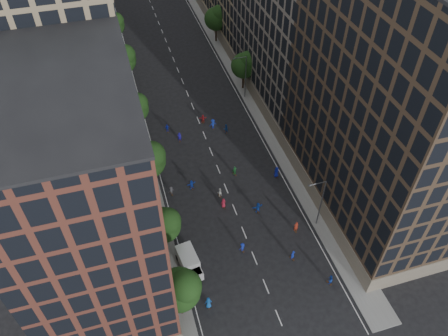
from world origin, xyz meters
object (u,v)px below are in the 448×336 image
(streetlamp_far, at_px, (244,75))
(skater_2, at_px, (330,280))
(streetlamp_near, at_px, (320,201))
(skater_0, at_px, (208,303))
(cargo_van, at_px, (189,262))
(skater_1, at_px, (293,255))

(streetlamp_far, distance_m, skater_2, 42.68)
(streetlamp_near, bearing_deg, skater_0, -156.02)
(cargo_van, relative_size, skater_0, 2.78)
(cargo_van, xyz_separation_m, skater_2, (16.89, -7.35, -0.59))
(streetlamp_far, relative_size, skater_0, 4.81)
(cargo_van, bearing_deg, skater_0, -88.13)
(skater_1, bearing_deg, cargo_van, -35.15)
(streetlamp_near, xyz_separation_m, streetlamp_far, (0.00, 33.00, 0.00))
(skater_0, bearing_deg, skater_2, 177.01)
(cargo_van, distance_m, skater_2, 18.44)
(streetlamp_far, distance_m, skater_1, 38.20)
(skater_0, relative_size, skater_2, 1.17)
(streetlamp_near, distance_m, cargo_van, 19.69)
(cargo_van, distance_m, skater_0, 6.16)
(skater_0, height_order, skater_2, skater_0)
(cargo_van, height_order, skater_1, cargo_van)
(streetlamp_far, height_order, skater_1, streetlamp_far)
(skater_1, relative_size, skater_2, 1.06)
(skater_2, bearing_deg, streetlamp_near, -128.34)
(skater_0, bearing_deg, streetlamp_far, -112.28)
(cargo_van, height_order, skater_2, cargo_van)
(streetlamp_near, height_order, cargo_van, streetlamp_near)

